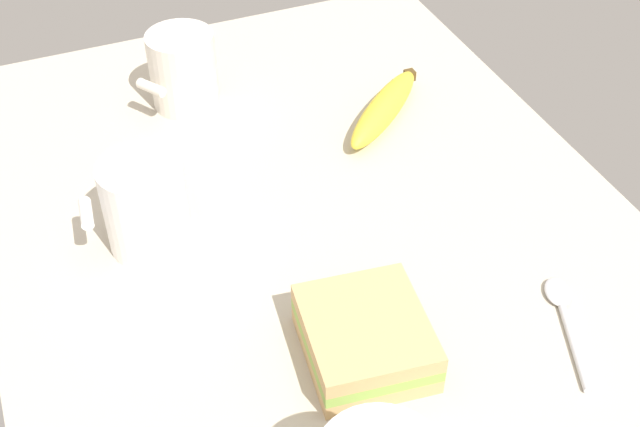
{
  "coord_description": "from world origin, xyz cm",
  "views": [
    {
      "loc": [
        -56.24,
        23.3,
        59.85
      ],
      "look_at": [
        0.0,
        0.0,
        5.0
      ],
      "focal_mm": 46.99,
      "sensor_mm": 36.0,
      "label": 1
    }
  ],
  "objects_px": {
    "coffee_mug_milky": "(183,69)",
    "sandwich_main": "(365,338)",
    "spoon": "(564,313)",
    "banana": "(384,108)",
    "coffee_mug_spare": "(145,205)"
  },
  "relations": [
    {
      "from": "coffee_mug_milky",
      "to": "sandwich_main",
      "type": "xyz_separation_m",
      "value": [
        -0.43,
        -0.04,
        -0.03
      ]
    },
    {
      "from": "sandwich_main",
      "to": "spoon",
      "type": "distance_m",
      "value": 0.19
    },
    {
      "from": "coffee_mug_milky",
      "to": "coffee_mug_spare",
      "type": "bearing_deg",
      "value": 156.04
    },
    {
      "from": "coffee_mug_spare",
      "to": "banana",
      "type": "distance_m",
      "value": 0.32
    },
    {
      "from": "sandwich_main",
      "to": "spoon",
      "type": "relative_size",
      "value": 1.0
    },
    {
      "from": "sandwich_main",
      "to": "spoon",
      "type": "xyz_separation_m",
      "value": [
        -0.03,
        -0.19,
        -0.02
      ]
    },
    {
      "from": "banana",
      "to": "sandwich_main",
      "type": "bearing_deg",
      "value": 151.57
    },
    {
      "from": "sandwich_main",
      "to": "coffee_mug_milky",
      "type": "bearing_deg",
      "value": 5.01
    },
    {
      "from": "coffee_mug_milky",
      "to": "spoon",
      "type": "bearing_deg",
      "value": -154.11
    },
    {
      "from": "coffee_mug_milky",
      "to": "sandwich_main",
      "type": "bearing_deg",
      "value": -174.99
    },
    {
      "from": "coffee_mug_milky",
      "to": "banana",
      "type": "height_order",
      "value": "coffee_mug_milky"
    },
    {
      "from": "coffee_mug_milky",
      "to": "spoon",
      "type": "distance_m",
      "value": 0.51
    },
    {
      "from": "coffee_mug_spare",
      "to": "banana",
      "type": "relative_size",
      "value": 0.69
    },
    {
      "from": "banana",
      "to": "spoon",
      "type": "relative_size",
      "value": 1.19
    },
    {
      "from": "spoon",
      "to": "sandwich_main",
      "type": "bearing_deg",
      "value": 80.98
    }
  ]
}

